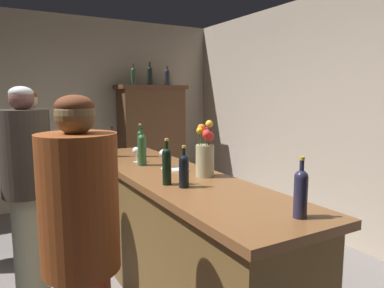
# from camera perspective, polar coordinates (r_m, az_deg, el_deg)

# --- Properties ---
(wall_back) EXTENTS (5.62, 0.12, 2.76)m
(wall_back) POSITION_cam_1_polar(r_m,az_deg,el_deg) (5.46, -24.08, 4.59)
(wall_back) COLOR #B7AB93
(wall_back) RESTS_ON ground
(wall_right) EXTENTS (0.12, 6.38, 2.76)m
(wall_right) POSITION_cam_1_polar(r_m,az_deg,el_deg) (4.04, 26.54, 3.48)
(wall_right) COLOR #B7A691
(wall_right) RESTS_ON ground
(bar_counter) EXTENTS (0.68, 2.77, 1.04)m
(bar_counter) POSITION_cam_1_polar(r_m,az_deg,el_deg) (2.90, -3.34, -14.63)
(bar_counter) COLOR brown
(bar_counter) RESTS_ON ground
(display_cabinet) EXTENTS (1.06, 0.47, 1.77)m
(display_cabinet) POSITION_cam_1_polar(r_m,az_deg,el_deg) (5.60, -6.46, 0.61)
(display_cabinet) COLOR brown
(display_cabinet) RESTS_ON ground
(wine_bottle_rose) EXTENTS (0.07, 0.07, 0.30)m
(wine_bottle_rose) POSITION_cam_1_polar(r_m,az_deg,el_deg) (1.81, 17.08, -7.30)
(wine_bottle_rose) COLOR #23233C
(wine_bottle_rose) RESTS_ON bar_counter
(wine_bottle_malbec) EXTENTS (0.06, 0.06, 0.31)m
(wine_bottle_malbec) POSITION_cam_1_polar(r_m,az_deg,el_deg) (2.36, -4.07, -3.27)
(wine_bottle_malbec) COLOR black
(wine_bottle_malbec) RESTS_ON bar_counter
(wine_bottle_syrah) EXTENTS (0.07, 0.07, 0.27)m
(wine_bottle_syrah) POSITION_cam_1_polar(r_m,az_deg,el_deg) (2.29, -1.31, -4.10)
(wine_bottle_syrah) COLOR black
(wine_bottle_syrah) RESTS_ON bar_counter
(wine_bottle_pinot) EXTENTS (0.06, 0.06, 0.32)m
(wine_bottle_pinot) POSITION_cam_1_polar(r_m,az_deg,el_deg) (3.45, -8.30, 0.31)
(wine_bottle_pinot) COLOR #1A3C1B
(wine_bottle_pinot) RESTS_ON bar_counter
(wine_bottle_merlot) EXTENTS (0.07, 0.07, 0.32)m
(wine_bottle_merlot) POSITION_cam_1_polar(r_m,az_deg,el_deg) (3.02, -8.04, -0.64)
(wine_bottle_merlot) COLOR #284E29
(wine_bottle_merlot) RESTS_ON bar_counter
(wine_bottle_chardonnay) EXTENTS (0.07, 0.07, 0.30)m
(wine_bottle_chardonnay) POSITION_cam_1_polar(r_m,az_deg,el_deg) (3.50, -12.69, 0.11)
(wine_bottle_chardonnay) COLOR #242C3B
(wine_bottle_chardonnay) RESTS_ON bar_counter
(wine_glass_front) EXTENTS (0.07, 0.07, 0.14)m
(wine_glass_front) POSITION_cam_1_polar(r_m,az_deg,el_deg) (3.18, -8.95, -1.14)
(wine_glass_front) COLOR white
(wine_glass_front) RESTS_ON bar_counter
(wine_glass_mid) EXTENTS (0.08, 0.08, 0.16)m
(wine_glass_mid) POSITION_cam_1_polar(r_m,az_deg,el_deg) (2.88, -4.48, -1.63)
(wine_glass_mid) COLOR white
(wine_glass_mid) RESTS_ON bar_counter
(flower_arrangement) EXTENTS (0.14, 0.14, 0.41)m
(flower_arrangement) POSITION_cam_1_polar(r_m,az_deg,el_deg) (2.59, 2.12, -1.41)
(flower_arrangement) COLOR tan
(flower_arrangement) RESTS_ON bar_counter
(cheese_plate) EXTENTS (0.18, 0.18, 0.01)m
(cheese_plate) POSITION_cam_1_polar(r_m,az_deg,el_deg) (2.84, -2.19, -4.06)
(cheese_plate) COLOR white
(cheese_plate) RESTS_ON bar_counter
(display_bottle_left) EXTENTS (0.08, 0.08, 0.31)m
(display_bottle_left) POSITION_cam_1_polar(r_m,az_deg,el_deg) (5.45, -9.41, 10.80)
(display_bottle_left) COLOR #294431
(display_bottle_left) RESTS_ON display_cabinet
(display_bottle_midleft) EXTENTS (0.07, 0.07, 0.35)m
(display_bottle_midleft) POSITION_cam_1_polar(r_m,az_deg,el_deg) (5.55, -6.79, 10.97)
(display_bottle_midleft) COLOR black
(display_bottle_midleft) RESTS_ON display_cabinet
(display_bottle_center) EXTENTS (0.08, 0.08, 0.30)m
(display_bottle_center) POSITION_cam_1_polar(r_m,az_deg,el_deg) (5.67, -4.02, 10.77)
(display_bottle_center) COLOR #212634
(display_bottle_center) RESTS_ON display_cabinet
(patron_near_entrance) EXTENTS (0.35, 0.35, 1.70)m
(patron_near_entrance) POSITION_cam_1_polar(r_m,az_deg,el_deg) (2.96, -24.95, -6.59)
(patron_near_entrance) COLOR #A8B192
(patron_near_entrance) RESTS_ON ground
(patron_by_cabinet) EXTENTS (0.38, 0.38, 1.68)m
(patron_by_cabinet) POSITION_cam_1_polar(r_m,az_deg,el_deg) (3.78, -24.46, -3.77)
(patron_by_cabinet) COLOR #363725
(patron_by_cabinet) RESTS_ON ground
(patron_tall) EXTENTS (0.35, 0.35, 1.64)m
(patron_tall) POSITION_cam_1_polar(r_m,az_deg,el_deg) (1.78, -17.33, -17.08)
(patron_tall) COLOR brown
(patron_tall) RESTS_ON ground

